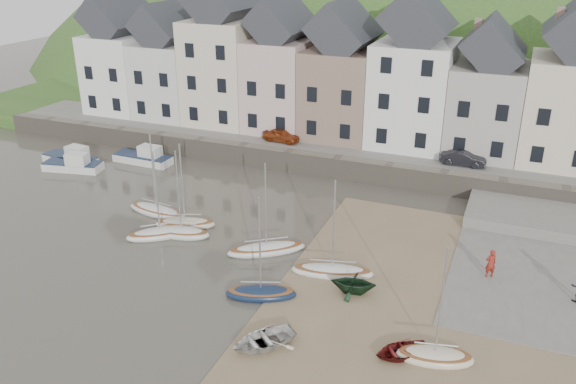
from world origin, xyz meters
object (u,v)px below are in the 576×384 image
at_px(car_left, 281,135).
at_px(car_right, 463,158).
at_px(rowboat_white, 263,340).
at_px(rowboat_green, 353,282).
at_px(person_red, 491,263).
at_px(sailboat_0, 157,211).
at_px(rowboat_red, 401,351).

relative_size(car_left, car_right, 0.95).
height_order(rowboat_white, car_right, car_right).
bearing_deg(rowboat_green, rowboat_white, -33.77).
bearing_deg(rowboat_white, car_left, 150.29).
bearing_deg(car_left, person_red, -121.09).
bearing_deg(person_red, car_left, -65.44).
bearing_deg(sailboat_0, person_red, -0.24).
xyz_separation_m(rowboat_white, rowboat_green, (2.78, 6.20, 0.33)).
relative_size(person_red, car_left, 0.52).
height_order(rowboat_red, person_red, person_red).
bearing_deg(car_right, person_red, -165.69).
bearing_deg(person_red, sailboat_0, -28.90).
bearing_deg(rowboat_red, rowboat_white, -112.94).
height_order(rowboat_white, person_red, person_red).
bearing_deg(sailboat_0, rowboat_green, -16.17).
bearing_deg(car_left, sailboat_0, 171.00).
relative_size(rowboat_green, rowboat_red, 0.93).
bearing_deg(car_left, rowboat_green, -141.25).
bearing_deg(car_left, car_right, -84.32).
bearing_deg(rowboat_white, rowboat_red, 54.96).
height_order(sailboat_0, person_red, sailboat_0).
distance_m(person_red, car_left, 24.28).
height_order(rowboat_white, rowboat_green, rowboat_green).
height_order(person_red, car_right, car_right).
distance_m(sailboat_0, rowboat_white, 17.32).
distance_m(rowboat_green, rowboat_red, 5.75).
relative_size(rowboat_green, car_left, 0.74).
bearing_deg(rowboat_white, sailboat_0, -179.65).
relative_size(rowboat_white, rowboat_red, 1.20).
relative_size(rowboat_red, car_right, 0.76).
bearing_deg(sailboat_0, rowboat_white, -39.04).
bearing_deg(person_red, car_right, -105.40).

